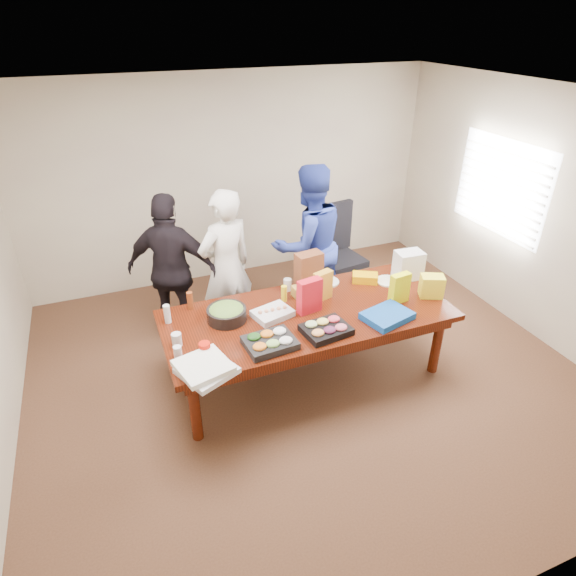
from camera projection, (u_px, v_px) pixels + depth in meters
name	position (u px, v px, depth m)	size (l,w,h in m)	color
floor	(306.00, 374.00, 5.09)	(5.50, 5.00, 0.02)	#47301E
ceiling	(313.00, 99.00, 3.73)	(5.50, 5.00, 0.02)	white
wall_back	(233.00, 180.00, 6.42)	(5.50, 0.04, 2.70)	beige
wall_front	(514.00, 465.00, 2.40)	(5.50, 0.04, 2.70)	beige
wall_right	(539.00, 216.00, 5.29)	(0.04, 5.00, 2.70)	beige
window_panel	(500.00, 187.00, 5.69)	(0.03, 1.40, 1.10)	white
window_blinds	(498.00, 187.00, 5.68)	(0.04, 1.36, 1.00)	beige
conference_table	(307.00, 344.00, 4.90)	(2.80, 1.20, 0.75)	#4C1C0F
office_chair	(341.00, 257.00, 6.14)	(0.60, 0.60, 1.18)	black
person_center	(226.00, 268.00, 5.23)	(0.65, 0.42, 1.77)	silver
person_right	(308.00, 245.00, 5.62)	(0.92, 0.71, 1.89)	#293C9D
person_left	(173.00, 271.00, 5.23)	(1.01, 0.42, 1.72)	black
veggie_tray	(270.00, 343.00, 4.23)	(0.43, 0.34, 0.07)	black
fruit_tray	(326.00, 330.00, 4.40)	(0.41, 0.32, 0.06)	black
sheet_cake	(273.00, 313.00, 4.64)	(0.36, 0.27, 0.06)	silver
salad_bowl	(227.00, 314.00, 4.57)	(0.38, 0.38, 0.12)	black
chip_bag_blue	(387.00, 316.00, 4.60)	(0.44, 0.33, 0.07)	#104BA3
chip_bag_red	(310.00, 296.00, 4.65)	(0.24, 0.10, 0.35)	red
chip_bag_yellow	(400.00, 288.00, 4.81)	(0.21, 0.08, 0.31)	#F8FF0D
chip_bag_orange	(323.00, 285.00, 4.87)	(0.20, 0.09, 0.31)	gold
mayo_jar	(287.00, 285.00, 5.06)	(0.08, 0.08, 0.13)	silver
mustard_bottle	(284.00, 293.00, 4.86)	(0.06, 0.06, 0.17)	yellow
dressing_bottle	(190.00, 301.00, 4.73)	(0.06, 0.06, 0.18)	maroon
ranch_bottle	(167.00, 314.00, 4.52)	(0.06, 0.06, 0.18)	silver
banana_bunch	(365.00, 278.00, 5.23)	(0.27, 0.16, 0.09)	#F1AA00
bread_loaf	(305.00, 290.00, 4.99)	(0.27, 0.12, 0.11)	olive
kraft_bag	(309.00, 269.00, 5.11)	(0.28, 0.16, 0.36)	brown
red_cup	(205.00, 349.00, 4.09)	(0.10, 0.10, 0.13)	red
clear_cup_a	(178.00, 351.00, 4.09)	(0.07, 0.07, 0.10)	white
clear_cup_b	(177.00, 340.00, 4.22)	(0.09, 0.09, 0.12)	silver
pizza_box_lower	(207.00, 371.00, 3.92)	(0.40, 0.40, 0.05)	silver
pizza_box_upper	(203.00, 366.00, 3.90)	(0.40, 0.40, 0.05)	white
plate_a	(388.00, 281.00, 5.24)	(0.26, 0.26, 0.02)	white
plate_b	(327.00, 282.00, 5.23)	(0.26, 0.26, 0.02)	beige
dip_bowl_a	(323.00, 286.00, 5.11)	(0.14, 0.14, 0.06)	#F5EAB7
dip_bowl_b	(230.00, 310.00, 4.70)	(0.15, 0.15, 0.06)	beige
grocery_bag_white	(408.00, 265.00, 5.25)	(0.29, 0.21, 0.31)	white
grocery_bag_yellow	(432.00, 286.00, 4.93)	(0.23, 0.16, 0.23)	yellow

